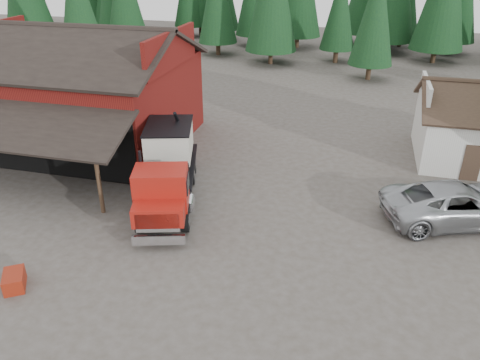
# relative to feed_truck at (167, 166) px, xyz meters

# --- Properties ---
(ground) EXTENTS (120.00, 120.00, 0.00)m
(ground) POSITION_rel_feed_truck_xyz_m (3.04, -4.03, -1.81)
(ground) COLOR #453E36
(ground) RESTS_ON ground
(red_barn) EXTENTS (12.80, 13.63, 7.18)m
(red_barn) POSITION_rel_feed_truck_xyz_m (-7.96, 5.88, 0.88)
(red_barn) COLOR maroon
(red_barn) RESTS_ON ground
(conifer_backdrop) EXTENTS (76.00, 16.00, 16.00)m
(conifer_backdrop) POSITION_rel_feed_truck_xyz_m (3.04, 37.97, -1.81)
(conifer_backdrop) COLOR black
(conifer_backdrop) RESTS_ON ground
(near_pine_a) EXTENTS (4.40, 4.40, 11.40)m
(near_pine_a) POSITION_rel_feed_truck_xyz_m (-18.96, 23.97, 4.58)
(near_pine_a) COLOR #382619
(near_pine_a) RESTS_ON ground
(near_pine_b) EXTENTS (3.96, 3.96, 10.40)m
(near_pine_b) POSITION_rel_feed_truck_xyz_m (9.04, 25.97, 4.08)
(near_pine_b) COLOR #382619
(near_pine_b) RESTS_ON ground
(feed_truck) EXTENTS (4.64, 8.86, 3.87)m
(feed_truck) POSITION_rel_feed_truck_xyz_m (0.00, 0.00, 0.00)
(feed_truck) COLOR black
(feed_truck) RESTS_ON ground
(silver_car) EXTENTS (7.13, 5.00, 1.81)m
(silver_car) POSITION_rel_feed_truck_xyz_m (13.19, 1.36, -0.90)
(silver_car) COLOR #A6AAAE
(silver_car) RESTS_ON ground
(equip_box) EXTENTS (1.19, 1.30, 0.60)m
(equip_box) POSITION_rel_feed_truck_xyz_m (-2.96, -7.57, -1.51)
(equip_box) COLOR maroon
(equip_box) RESTS_ON ground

